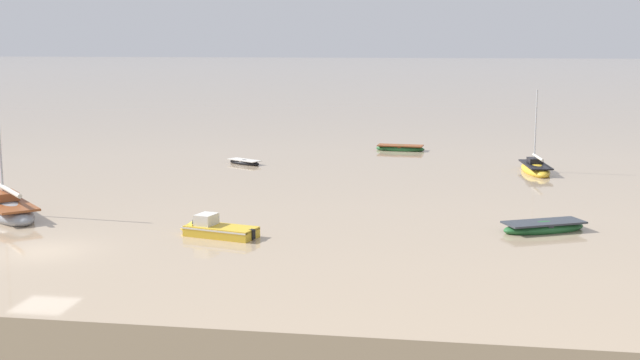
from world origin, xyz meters
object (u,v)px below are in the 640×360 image
at_px(rowboat_moored_1, 244,162).
at_px(rowboat_moored_3, 400,148).
at_px(sailboat_moored_0, 7,210).
at_px(rowboat_moored_0, 544,228).
at_px(sailboat_moored_1, 535,169).
at_px(motorboat_moored_1, 210,231).

height_order(rowboat_moored_1, rowboat_moored_3, rowboat_moored_3).
bearing_deg(rowboat_moored_3, sailboat_moored_0, -117.32).
xyz_separation_m(rowboat_moored_0, sailboat_moored_0, (-28.05, -0.82, 0.15)).
relative_size(sailboat_moored_0, sailboat_moored_1, 1.27).
bearing_deg(rowboat_moored_0, sailboat_moored_0, 155.76).
relative_size(rowboat_moored_1, rowboat_moored_3, 0.72).
bearing_deg(rowboat_moored_3, rowboat_moored_0, -67.89).
bearing_deg(rowboat_moored_1, sailboat_moored_0, 100.14).
relative_size(rowboat_moored_0, sailboat_moored_0, 0.59).
bearing_deg(rowboat_moored_0, motorboat_moored_1, 166.20).
bearing_deg(motorboat_moored_1, sailboat_moored_0, 2.76).
bearing_deg(rowboat_moored_1, rowboat_moored_3, -107.65).
relative_size(sailboat_moored_0, rowboat_moored_3, 1.83).
relative_size(motorboat_moored_1, rowboat_moored_1, 1.40).
bearing_deg(sailboat_moored_0, rowboat_moored_0, -132.03).
height_order(motorboat_moored_1, rowboat_moored_3, motorboat_moored_1).
relative_size(rowboat_moored_0, sailboat_moored_1, 0.75).
bearing_deg(rowboat_moored_0, rowboat_moored_1, 109.95).
height_order(rowboat_moored_0, rowboat_moored_3, rowboat_moored_0).
xyz_separation_m(motorboat_moored_1, rowboat_moored_3, (7.08, 32.70, -0.06)).
distance_m(rowboat_moored_1, sailboat_moored_0, 21.84).
distance_m(rowboat_moored_3, sailboat_moored_1, 14.60).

